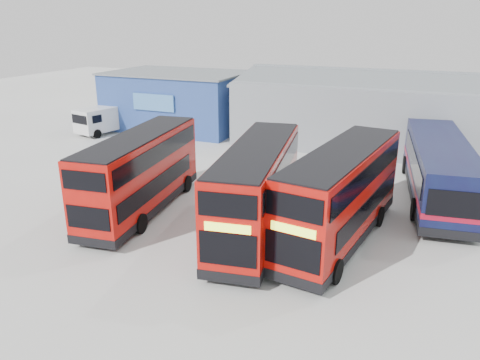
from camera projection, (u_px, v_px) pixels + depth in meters
The scene contains 8 objects.
ground_plane at pixel (243, 226), 23.22m from camera, with size 120.00×120.00×0.00m, color #AEADA8.
office_block at pixel (178, 100), 43.16m from camera, with size 12.30×8.32×5.12m.
maintenance_shed at pixel (434, 114), 36.81m from camera, with size 30.50×12.00×5.89m.
double_decker_left at pixel (141, 174), 24.37m from camera, with size 3.58×10.08×4.18m.
double_decker_centre at pixel (257, 191), 21.72m from camera, with size 4.04×10.50×4.34m.
double_decker_right at pixel (341, 197), 21.02m from camera, with size 3.87×10.53×4.36m.
single_decker_blue at pixel (438, 171), 26.21m from camera, with size 4.46×12.63×3.36m.
panel_van at pixel (105, 118), 41.58m from camera, with size 3.21×5.67×2.34m.
Camera 1 is at (8.08, -19.56, 9.84)m, focal length 35.00 mm.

